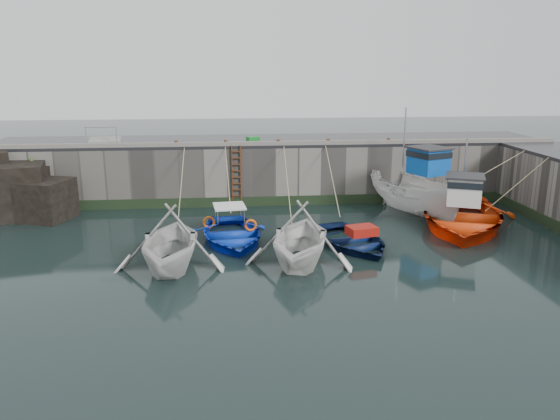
{
  "coord_description": "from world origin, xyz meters",
  "views": [
    {
      "loc": [
        -2.32,
        -17.66,
        7.06
      ],
      "look_at": [
        -0.25,
        4.5,
        1.2
      ],
      "focal_mm": 35.0,
      "sensor_mm": 36.0,
      "label": 1
    }
  ],
  "objects": [
    {
      "name": "boat_near_white_rope",
      "position": [
        -4.53,
        6.92,
        0.0
      ],
      "size": [
        0.04,
        6.69,
        3.1
      ],
      "primitive_type": null,
      "color": "tan",
      "rests_on": "ground"
    },
    {
      "name": "rock_outcrop",
      "position": [
        -12.92,
        9.11,
        1.26
      ],
      "size": [
        5.85,
        4.24,
        3.41
      ],
      "color": "black",
      "rests_on": "ground"
    },
    {
      "name": "boat_near_navy_rope",
      "position": [
        2.57,
        7.82,
        0.0
      ],
      "size": [
        0.04,
        5.08,
        3.1
      ],
      "primitive_type": null,
      "color": "tan",
      "rests_on": "ground"
    },
    {
      "name": "bollard_c",
      "position": [
        0.2,
        10.25,
        3.3
      ],
      "size": [
        0.18,
        0.18,
        0.28
      ],
      "primitive_type": "cylinder",
      "color": "#3F1E0F",
      "rests_on": "road_back"
    },
    {
      "name": "bollard_b",
      "position": [
        -2.5,
        10.25,
        3.3
      ],
      "size": [
        0.18,
        0.18,
        0.28
      ],
      "primitive_type": "cylinder",
      "color": "#3F1E0F",
      "rests_on": "road_back"
    },
    {
      "name": "boat_near_white",
      "position": [
        -4.53,
        1.34,
        0.0
      ],
      "size": [
        4.4,
        5.06,
        2.6
      ],
      "primitive_type": "imported",
      "rotation": [
        0.0,
        0.0,
        -0.03
      ],
      "color": "silver",
      "rests_on": "ground"
    },
    {
      "name": "ground",
      "position": [
        0.0,
        0.0,
        0.0
      ],
      "size": [
        120.0,
        120.0,
        0.0
      ],
      "primitive_type": "plane",
      "color": "black",
      "rests_on": "ground"
    },
    {
      "name": "boat_far_orange",
      "position": [
        8.09,
        5.29,
        0.51
      ],
      "size": [
        7.88,
        9.05,
        4.57
      ],
      "rotation": [
        0.0,
        0.0,
        -0.39
      ],
      "color": "#F73F0D",
      "rests_on": "ground"
    },
    {
      "name": "ladder",
      "position": [
        -2.0,
        9.91,
        1.59
      ],
      "size": [
        0.51,
        0.08,
        3.2
      ],
      "color": "#3F1E0F",
      "rests_on": "ground"
    },
    {
      "name": "boat_near_blue_rope",
      "position": [
        -2.33,
        8.38,
        0.0
      ],
      "size": [
        0.04,
        4.16,
        3.1
      ],
      "primitive_type": null,
      "color": "tan",
      "rests_on": "ground"
    },
    {
      "name": "bollard_a",
      "position": [
        -5.0,
        10.25,
        3.3
      ],
      "size": [
        0.18,
        0.18,
        0.28
      ],
      "primitive_type": "cylinder",
      "color": "#3F1E0F",
      "rests_on": "road_back"
    },
    {
      "name": "boat_near_navy",
      "position": [
        2.57,
        3.14,
        0.0
      ],
      "size": [
        4.4,
        5.39,
        0.98
      ],
      "primitive_type": "imported",
      "rotation": [
        0.0,
        0.0,
        0.24
      ],
      "color": "#0A1942",
      "rests_on": "ground"
    },
    {
      "name": "road_back",
      "position": [
        0.0,
        12.5,
        3.08
      ],
      "size": [
        30.0,
        5.0,
        0.16
      ],
      "primitive_type": "cube",
      "color": "black",
      "rests_on": "quay_back"
    },
    {
      "name": "bollard_d",
      "position": [
        2.8,
        10.25,
        3.3
      ],
      "size": [
        0.18,
        0.18,
        0.28
      ],
      "primitive_type": "cylinder",
      "color": "#3F1E0F",
      "rests_on": "road_back"
    },
    {
      "name": "boat_near_blacktrim_rope",
      "position": [
        0.2,
        6.91,
        0.0
      ],
      "size": [
        0.04,
        6.71,
        3.1
      ],
      "primitive_type": null,
      "color": "tan",
      "rests_on": "ground"
    },
    {
      "name": "boat_near_blue",
      "position": [
        -2.33,
        4.26,
        0.0
      ],
      "size": [
        4.22,
        5.53,
        1.07
      ],
      "primitive_type": "imported",
      "rotation": [
        0.0,
        0.0,
        0.11
      ],
      "color": "#0D34C6",
      "rests_on": "ground"
    },
    {
      "name": "fish_crate",
      "position": [
        -1.07,
        11.21,
        3.32
      ],
      "size": [
        0.75,
        0.63,
        0.32
      ],
      "primitive_type": "cube",
      "rotation": [
        0.0,
        0.0,
        0.43
      ],
      "color": "#167A25",
      "rests_on": "road_back"
    },
    {
      "name": "boat_far_white",
      "position": [
        6.82,
        7.57,
        1.05
      ],
      "size": [
        4.67,
        6.85,
        5.48
      ],
      "rotation": [
        0.0,
        0.0,
        0.39
      ],
      "color": "white",
      "rests_on": "ground"
    },
    {
      "name": "boat_near_blacktrim",
      "position": [
        0.2,
        1.32,
        0.0
      ],
      "size": [
        5.33,
        5.82,
        2.61
      ],
      "primitive_type": "imported",
      "rotation": [
        0.0,
        0.0,
        -0.24
      ],
      "color": "silver",
      "rests_on": "ground"
    },
    {
      "name": "railing",
      "position": [
        -8.75,
        11.25,
        3.36
      ],
      "size": [
        1.6,
        1.05,
        1.0
      ],
      "color": "#A5A8AD",
      "rests_on": "road_back"
    },
    {
      "name": "quay_back",
      "position": [
        0.0,
        12.5,
        1.5
      ],
      "size": [
        30.0,
        5.0,
        3.0
      ],
      "primitive_type": "cube",
      "color": "slate",
      "rests_on": "ground"
    },
    {
      "name": "algae_back",
      "position": [
        0.0,
        9.96,
        0.25
      ],
      "size": [
        30.0,
        0.08,
        0.5
      ],
      "primitive_type": "cube",
      "color": "black",
      "rests_on": "ground"
    },
    {
      "name": "bollard_e",
      "position": [
        6.0,
        10.25,
        3.3
      ],
      "size": [
        0.18,
        0.18,
        0.28
      ],
      "primitive_type": "cylinder",
      "color": "#3F1E0F",
      "rests_on": "road_back"
    },
    {
      "name": "kerb_back",
      "position": [
        0.0,
        10.15,
        3.26
      ],
      "size": [
        30.0,
        0.3,
        0.2
      ],
      "primitive_type": "cube",
      "color": "slate",
      "rests_on": "road_back"
    }
  ]
}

